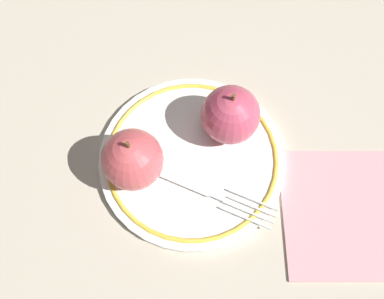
{
  "coord_description": "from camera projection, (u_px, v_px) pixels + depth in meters",
  "views": [
    {
      "loc": [
        -0.19,
        0.06,
        0.49
      ],
      "look_at": [
        0.01,
        -0.01,
        0.03
      ],
      "focal_mm": 40.0,
      "sensor_mm": 36.0,
      "label": 1
    }
  ],
  "objects": [
    {
      "name": "napkin_folded",
      "position": [
        348.0,
        212.0,
        0.51
      ],
      "size": [
        0.2,
        0.2,
        0.01
      ],
      "primitive_type": "cube",
      "rotation": [
        0.0,
        0.0,
        -0.31
      ],
      "color": "#CF9196",
      "rests_on": "ground_plane"
    },
    {
      "name": "apple_second_whole",
      "position": [
        230.0,
        115.0,
        0.51
      ],
      "size": [
        0.07,
        0.07,
        0.08
      ],
      "color": "#B54158",
      "rests_on": "plate"
    },
    {
      "name": "fork",
      "position": [
        200.0,
        188.0,
        0.51
      ],
      "size": [
        0.13,
        0.15,
        0.0
      ],
      "rotation": [
        0.0,
        0.0,
        3.99
      ],
      "color": "silver",
      "rests_on": "plate"
    },
    {
      "name": "ground_plane",
      "position": [
        189.0,
        168.0,
        0.53
      ],
      "size": [
        2.0,
        2.0,
        0.0
      ],
      "primitive_type": "plane",
      "color": "#B4A994"
    },
    {
      "name": "apple_red_whole",
      "position": [
        133.0,
        160.0,
        0.48
      ],
      "size": [
        0.07,
        0.07,
        0.08
      ],
      "color": "#BC4A4E",
      "rests_on": "plate"
    },
    {
      "name": "plate",
      "position": [
        192.0,
        158.0,
        0.53
      ],
      "size": [
        0.23,
        0.23,
        0.01
      ],
      "color": "white",
      "rests_on": "ground_plane"
    }
  ]
}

